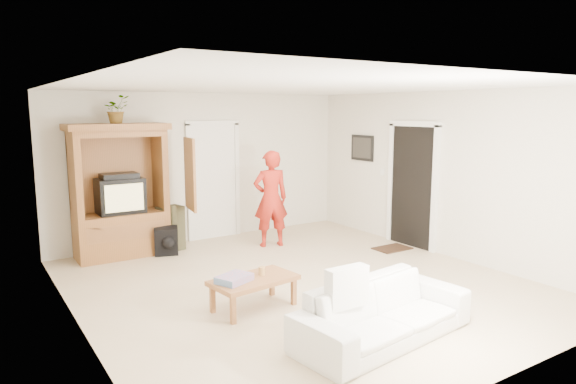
{
  "coord_description": "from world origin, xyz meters",
  "views": [
    {
      "loc": [
        -3.71,
        -5.45,
        2.3
      ],
      "look_at": [
        0.21,
        0.6,
        1.15
      ],
      "focal_mm": 32.0,
      "sensor_mm": 36.0,
      "label": 1
    }
  ],
  "objects_px": {
    "man": "(271,199)",
    "coffee_table": "(254,282)",
    "armoire": "(122,200)",
    "sofa": "(383,312)"
  },
  "relations": [
    {
      "from": "man",
      "to": "coffee_table",
      "type": "relative_size",
      "value": 1.55
    },
    {
      "from": "armoire",
      "to": "sofa",
      "type": "height_order",
      "value": "armoire"
    },
    {
      "from": "armoire",
      "to": "coffee_table",
      "type": "height_order",
      "value": "armoire"
    },
    {
      "from": "coffee_table",
      "to": "man",
      "type": "bearing_deg",
      "value": 47.58
    },
    {
      "from": "coffee_table",
      "to": "armoire",
      "type": "bearing_deg",
      "value": 94.63
    },
    {
      "from": "armoire",
      "to": "man",
      "type": "bearing_deg",
      "value": -18.65
    },
    {
      "from": "armoire",
      "to": "sofa",
      "type": "xyz_separation_m",
      "value": [
        1.35,
        -4.51,
        -0.62
      ]
    },
    {
      "from": "sofa",
      "to": "coffee_table",
      "type": "height_order",
      "value": "sofa"
    },
    {
      "from": "armoire",
      "to": "man",
      "type": "xyz_separation_m",
      "value": [
        2.28,
        -0.77,
        -0.09
      ]
    },
    {
      "from": "sofa",
      "to": "man",
      "type": "bearing_deg",
      "value": 69.2
    }
  ]
}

